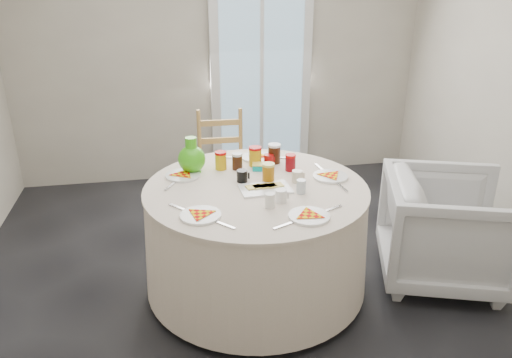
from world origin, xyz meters
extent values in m
plane|color=black|center=(0.00, 0.00, 0.00)|extent=(4.00, 4.00, 0.00)
cube|color=#BCB5A3|center=(0.00, 2.00, 1.30)|extent=(4.00, 0.02, 2.60)
cube|color=silver|center=(0.40, 1.95, 1.05)|extent=(1.00, 0.08, 2.10)
cylinder|color=beige|center=(-0.01, -0.05, 0.38)|extent=(1.47, 1.47, 0.74)
imported|color=silver|center=(1.29, -0.18, 0.39)|extent=(0.97, 1.01, 0.83)
cube|color=#02ABB6|center=(0.07, 0.23, 0.79)|extent=(0.13, 0.10, 0.05)
camera|label=1|loc=(-0.53, -2.90, 2.03)|focal=35.00mm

